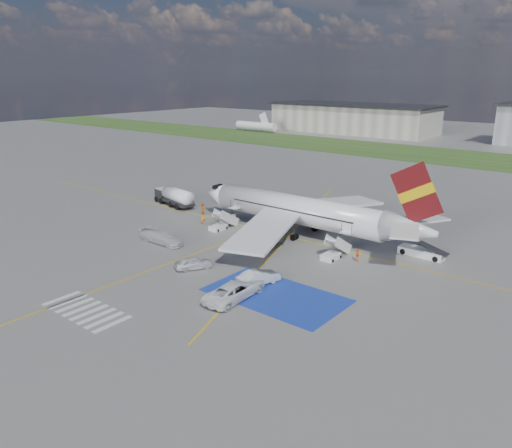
% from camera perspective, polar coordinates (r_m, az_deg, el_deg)
% --- Properties ---
extents(ground, '(400.00, 400.00, 0.00)m').
position_cam_1_polar(ground, '(59.32, -3.14, -4.29)').
color(ground, '#60605E').
rests_on(ground, ground).
extents(grass_strip, '(400.00, 30.00, 0.01)m').
position_cam_1_polar(grass_strip, '(142.42, 23.70, 6.81)').
color(grass_strip, '#2D4C1E').
rests_on(grass_strip, ground).
extents(taxiway_line_main, '(120.00, 0.20, 0.01)m').
position_cam_1_polar(taxiway_line_main, '(68.12, 3.66, -1.46)').
color(taxiway_line_main, gold).
rests_on(taxiway_line_main, ground).
extents(taxiway_line_cross, '(0.20, 60.00, 0.01)m').
position_cam_1_polar(taxiway_line_cross, '(56.60, -13.81, -5.84)').
color(taxiway_line_cross, gold).
rests_on(taxiway_line_cross, ground).
extents(taxiway_line_diag, '(20.71, 56.45, 0.01)m').
position_cam_1_polar(taxiway_line_diag, '(68.12, 3.66, -1.46)').
color(taxiway_line_diag, gold).
rests_on(taxiway_line_diag, ground).
extents(staging_box, '(14.00, 8.00, 0.01)m').
position_cam_1_polar(staging_box, '(50.60, 2.26, -8.13)').
color(staging_box, '#1A359D').
rests_on(staging_box, ground).
extents(crosswalk, '(9.00, 4.00, 0.01)m').
position_cam_1_polar(crosswalk, '(50.15, -18.89, -9.34)').
color(crosswalk, silver).
rests_on(crosswalk, ground).
extents(terminal_west, '(60.00, 22.00, 10.00)m').
position_cam_1_polar(terminal_west, '(194.85, 11.00, 11.73)').
color(terminal_west, gray).
rests_on(terminal_west, ground).
extents(airliner, '(36.81, 32.95, 11.92)m').
position_cam_1_polar(airliner, '(67.91, 5.73, 1.42)').
color(airliner, silver).
rests_on(airliner, ground).
extents(airstairs_fwd, '(1.90, 5.20, 3.60)m').
position_cam_1_polar(airstairs_fwd, '(71.27, -4.10, -0.11)').
color(airstairs_fwd, silver).
rests_on(airstairs_fwd, ground).
extents(airstairs_aft, '(1.90, 5.20, 3.60)m').
position_cam_1_polar(airstairs_aft, '(60.70, 8.76, -3.34)').
color(airstairs_aft, silver).
rests_on(airstairs_aft, ground).
extents(fuel_tanker, '(9.48, 4.17, 3.14)m').
position_cam_1_polar(fuel_tanker, '(84.77, -9.31, 2.95)').
color(fuel_tanker, black).
rests_on(fuel_tanker, ground).
extents(gpu_cart, '(2.28, 1.71, 1.72)m').
position_cam_1_polar(gpu_cart, '(73.75, -3.27, 0.61)').
color(gpu_cart, silver).
rests_on(gpu_cart, ground).
extents(belt_loader, '(5.90, 2.34, 1.75)m').
position_cam_1_polar(belt_loader, '(64.01, 18.44, -3.14)').
color(belt_loader, silver).
rests_on(belt_loader, ground).
extents(car_silver_a, '(3.63, 4.54, 1.45)m').
position_cam_1_polar(car_silver_a, '(57.24, -7.15, -4.42)').
color(car_silver_a, silver).
rests_on(car_silver_a, ground).
extents(car_silver_b, '(2.88, 5.11, 1.60)m').
position_cam_1_polar(car_silver_b, '(52.74, 0.27, -6.10)').
color(car_silver_b, '#B3B6BB').
rests_on(car_silver_b, ground).
extents(van_white_a, '(3.16, 6.14, 2.24)m').
position_cam_1_polar(van_white_a, '(49.65, -2.34, -7.23)').
color(van_white_a, white).
rests_on(van_white_a, ground).
extents(van_white_b, '(5.34, 2.18, 2.09)m').
position_cam_1_polar(van_white_b, '(66.38, -10.74, -1.28)').
color(van_white_b, silver).
rests_on(van_white_b, ground).
extents(crew_fwd, '(0.65, 0.67, 1.54)m').
position_cam_1_polar(crew_fwd, '(73.72, -6.09, 0.53)').
color(crew_fwd, orange).
rests_on(crew_fwd, ground).
extents(crew_nose, '(1.09, 1.14, 1.86)m').
position_cam_1_polar(crew_nose, '(78.84, -6.13, 1.73)').
color(crew_nose, orange).
rests_on(crew_nose, ground).
extents(crew_aft, '(0.71, 0.97, 1.53)m').
position_cam_1_polar(crew_aft, '(60.29, 11.54, -3.49)').
color(crew_aft, '#FF620D').
rests_on(crew_aft, ground).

